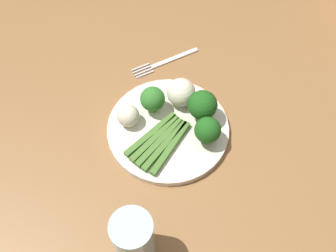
{
  "coord_description": "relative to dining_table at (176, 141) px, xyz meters",
  "views": [
    {
      "loc": [
        -0.47,
        0.11,
        1.48
      ],
      "look_at": [
        -0.03,
        0.02,
        0.77
      ],
      "focal_mm": 44.45,
      "sensor_mm": 36.0,
      "label": 1
    }
  ],
  "objects": [
    {
      "name": "cauliflower_front_left",
      "position": [
        0.03,
        -0.01,
        0.14
      ],
      "size": [
        0.06,
        0.06,
        0.06
      ],
      "primitive_type": "sphere",
      "color": "silver",
      "rests_on": "plate"
    },
    {
      "name": "broccoli_back",
      "position": [
        -0.07,
        -0.04,
        0.15
      ],
      "size": [
        0.05,
        0.05,
        0.06
      ],
      "color": "#4C7F2B",
      "rests_on": "plate"
    },
    {
      "name": "plate",
      "position": [
        -0.03,
        0.02,
        0.1
      ],
      "size": [
        0.25,
        0.25,
        0.01
      ],
      "primitive_type": "cylinder",
      "color": "silver",
      "rests_on": "dining_table"
    },
    {
      "name": "asparagus_bundle",
      "position": [
        -0.06,
        0.05,
        0.11
      ],
      "size": [
        0.13,
        0.14,
        0.01
      ],
      "rotation": [
        0.0,
        0.0,
        2.27
      ],
      "color": "#47752D",
      "rests_on": "plate"
    },
    {
      "name": "fork",
      "position": [
        0.16,
        -0.0,
        0.1
      ],
      "size": [
        0.07,
        0.16,
        0.0
      ],
      "rotation": [
        0.0,
        0.0,
        1.86
      ],
      "color": "silver",
      "rests_on": "dining_table"
    },
    {
      "name": "broccoli_outer_edge",
      "position": [
        0.02,
        0.05,
        0.14
      ],
      "size": [
        0.05,
        0.05,
        0.06
      ],
      "color": "#609E3D",
      "rests_on": "plate"
    },
    {
      "name": "cauliflower_left",
      "position": [
        -0.0,
        0.1,
        0.13
      ],
      "size": [
        0.05,
        0.05,
        0.05
      ],
      "primitive_type": "sphere",
      "color": "silver",
      "rests_on": "plate"
    },
    {
      "name": "broccoli_near_center",
      "position": [
        -0.02,
        -0.05,
        0.15
      ],
      "size": [
        0.06,
        0.06,
        0.07
      ],
      "color": "#4C7F2B",
      "rests_on": "plate"
    },
    {
      "name": "ground_plane",
      "position": [
        0.0,
        0.0,
        -0.66
      ],
      "size": [
        6.0,
        6.0,
        0.02
      ],
      "primitive_type": "cube",
      "color": "#B7A88E"
    },
    {
      "name": "dining_table",
      "position": [
        0.0,
        0.0,
        0.0
      ],
      "size": [
        1.42,
        0.99,
        0.75
      ],
      "color": "olive",
      "rests_on": "ground_plane"
    },
    {
      "name": "water_glass",
      "position": [
        -0.26,
        0.13,
        0.16
      ],
      "size": [
        0.07,
        0.07,
        0.13
      ],
      "primitive_type": "cylinder",
      "color": "silver",
      "rests_on": "dining_table"
    }
  ]
}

